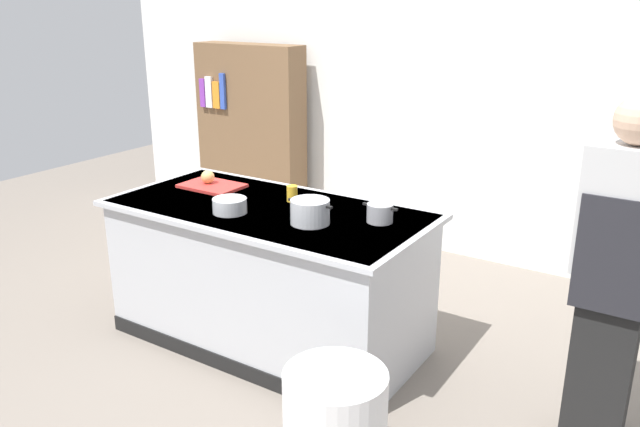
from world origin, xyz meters
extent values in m
plane|color=slate|center=(0.00, 0.00, 0.00)|extent=(10.00, 10.00, 0.00)
cube|color=white|center=(0.00, 2.10, 1.50)|extent=(6.40, 0.12, 3.00)
cube|color=#B7BABF|center=(0.00, 0.00, 0.45)|extent=(1.90, 0.90, 0.90)
cube|color=#B7BABF|center=(0.00, 0.00, 0.89)|extent=(1.98, 0.98, 0.03)
cube|color=black|center=(0.00, -0.46, 0.05)|extent=(1.90, 0.01, 0.10)
cube|color=red|center=(-0.57, 0.14, 0.91)|extent=(0.40, 0.28, 0.02)
sphere|color=tan|center=(-0.61, 0.15, 0.96)|extent=(0.09, 0.09, 0.09)
cylinder|color=#B7BABF|center=(0.38, -0.10, 0.97)|extent=(0.22, 0.22, 0.14)
cube|color=black|center=(0.25, -0.10, 1.02)|extent=(0.04, 0.02, 0.01)
cube|color=black|center=(0.50, -0.10, 1.02)|extent=(0.04, 0.02, 0.01)
cylinder|color=#99999E|center=(0.69, 0.14, 0.95)|extent=(0.15, 0.15, 0.11)
cube|color=black|center=(0.60, 0.14, 0.99)|extent=(0.04, 0.02, 0.01)
cube|color=black|center=(0.78, 0.14, 0.99)|extent=(0.04, 0.02, 0.01)
cylinder|color=#B7BABF|center=(-0.12, -0.20, 0.94)|extent=(0.20, 0.20, 0.09)
cylinder|color=yellow|center=(0.06, 0.18, 0.95)|extent=(0.07, 0.07, 0.10)
cube|color=black|center=(1.94, 0.09, 0.45)|extent=(0.28, 0.20, 0.90)
cube|color=silver|center=(1.94, 0.09, 1.20)|extent=(0.38, 0.24, 0.60)
cube|color=#232328|center=(1.94, -0.03, 1.02)|extent=(0.34, 0.02, 0.54)
cube|color=brown|center=(-1.57, 1.80, 0.85)|extent=(1.10, 0.28, 1.70)
cube|color=purple|center=(-2.01, 1.64, 1.24)|extent=(0.06, 0.03, 0.26)
cube|color=white|center=(-1.93, 1.64, 1.25)|extent=(0.08, 0.03, 0.29)
cube|color=orange|center=(-1.84, 1.64, 1.23)|extent=(0.08, 0.03, 0.25)
cube|color=#3351B7|center=(-1.76, 1.64, 1.27)|extent=(0.05, 0.03, 0.33)
camera|label=1|loc=(2.27, -2.92, 2.11)|focal=36.10mm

